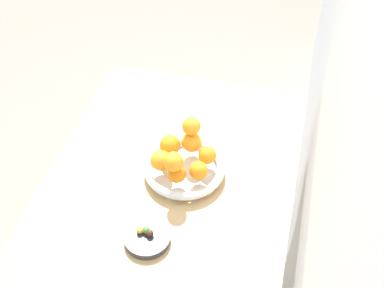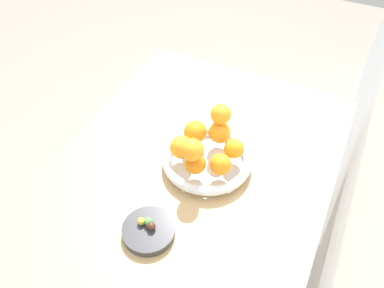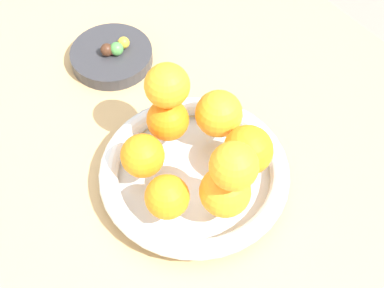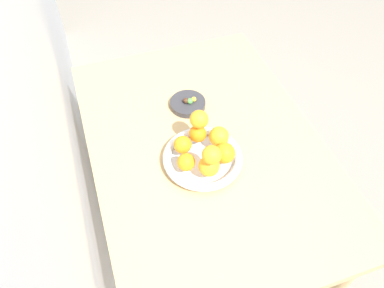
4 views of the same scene
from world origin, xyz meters
name	(u,v)px [view 1 (image 1 of 4)]	position (x,y,z in m)	size (l,w,h in m)	color
wall_back	(361,79)	(0.00, 0.45, 1.25)	(4.00, 0.05, 2.50)	silver
dining_table	(167,207)	(0.00, 0.00, 0.65)	(1.10, 0.76, 0.74)	tan
fruit_bowl	(184,168)	(-0.08, 0.04, 0.76)	(0.25, 0.25, 0.04)	silver
candy_dish	(147,238)	(0.19, 0.00, 0.75)	(0.13, 0.13, 0.02)	#333338
orange_0	(199,171)	(-0.04, 0.09, 0.81)	(0.06, 0.06, 0.06)	orange
orange_1	(207,155)	(-0.11, 0.10, 0.81)	(0.06, 0.06, 0.06)	orange
orange_2	(192,142)	(-0.15, 0.04, 0.81)	(0.06, 0.06, 0.06)	orange
orange_3	(170,145)	(-0.12, -0.02, 0.81)	(0.07, 0.07, 0.07)	orange
orange_4	(161,161)	(-0.05, -0.03, 0.81)	(0.06, 0.06, 0.06)	orange
orange_5	(177,174)	(-0.01, 0.03, 0.81)	(0.06, 0.06, 0.06)	orange
orange_6	(191,126)	(-0.15, 0.04, 0.87)	(0.06, 0.06, 0.06)	orange
orange_7	(174,162)	(-0.01, 0.02, 0.87)	(0.06, 0.06, 0.06)	orange
candy_ball_0	(140,230)	(0.18, -0.02, 0.77)	(0.02, 0.02, 0.02)	gold
candy_ball_1	(150,233)	(0.18, 0.01, 0.77)	(0.02, 0.02, 0.02)	#472819
candy_ball_2	(146,231)	(0.18, -0.01, 0.77)	(0.02, 0.02, 0.02)	#472819
candy_ball_3	(146,230)	(0.18, -0.01, 0.77)	(0.02, 0.02, 0.02)	#4C9947
candy_ball_4	(147,232)	(0.18, 0.00, 0.77)	(0.02, 0.02, 0.02)	#C6384C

